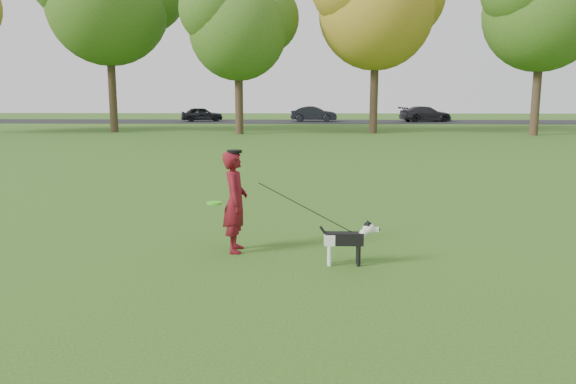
{
  "coord_description": "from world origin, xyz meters",
  "views": [
    {
      "loc": [
        -0.05,
        -7.73,
        2.4
      ],
      "look_at": [
        -0.32,
        0.45,
        0.95
      ],
      "focal_mm": 35.0,
      "sensor_mm": 36.0,
      "label": 1
    }
  ],
  "objects_px": {
    "car_left": "(202,114)",
    "car_right": "(426,114)",
    "man": "(235,202)",
    "car_mid": "(314,114)",
    "dog": "(349,238)"
  },
  "relations": [
    {
      "from": "man",
      "to": "car_mid",
      "type": "height_order",
      "value": "man"
    },
    {
      "from": "dog",
      "to": "car_left",
      "type": "distance_m",
      "value": 41.17
    },
    {
      "from": "car_left",
      "to": "car_right",
      "type": "bearing_deg",
      "value": -106.68
    },
    {
      "from": "dog",
      "to": "car_mid",
      "type": "bearing_deg",
      "value": 89.92
    },
    {
      "from": "car_left",
      "to": "dog",
      "type": "bearing_deg",
      "value": 176.59
    },
    {
      "from": "dog",
      "to": "car_left",
      "type": "relative_size",
      "value": 0.24
    },
    {
      "from": "man",
      "to": "car_right",
      "type": "bearing_deg",
      "value": -18.55
    },
    {
      "from": "man",
      "to": "car_right",
      "type": "relative_size",
      "value": 0.35
    },
    {
      "from": "car_left",
      "to": "car_mid",
      "type": "distance_m",
      "value": 9.51
    },
    {
      "from": "man",
      "to": "car_mid",
      "type": "relative_size",
      "value": 0.4
    },
    {
      "from": "dog",
      "to": "car_mid",
      "type": "height_order",
      "value": "car_mid"
    },
    {
      "from": "car_mid",
      "to": "car_right",
      "type": "height_order",
      "value": "car_right"
    },
    {
      "from": "car_left",
      "to": "car_right",
      "type": "relative_size",
      "value": 0.8
    },
    {
      "from": "car_left",
      "to": "man",
      "type": "bearing_deg",
      "value": 174.48
    },
    {
      "from": "dog",
      "to": "car_mid",
      "type": "xyz_separation_m",
      "value": [
        0.06,
        40.07,
        0.26
      ]
    }
  ]
}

